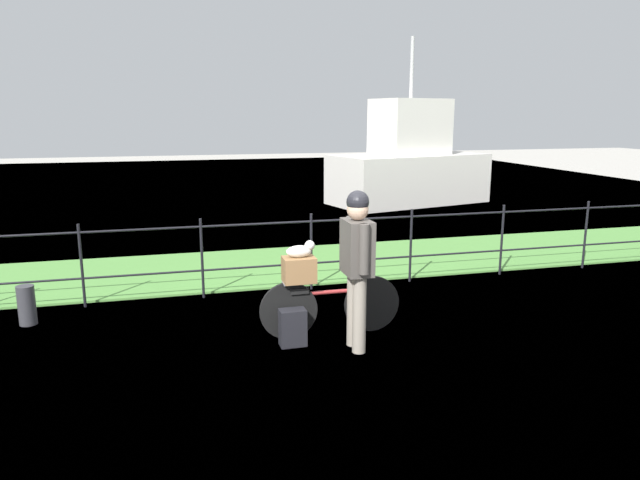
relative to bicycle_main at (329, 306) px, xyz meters
The scene contains 11 objects.
ground_plane 0.56m from the bicycle_main, 59.88° to the right, with size 60.00×60.00×0.00m, color #B2ADA3.
grass_strip 3.10m from the bicycle_main, 85.85° to the left, with size 27.00×2.40×0.03m, color #569342.
harbor_water 10.95m from the bicycle_main, 88.83° to the left, with size 30.00×30.00×0.00m, color #426684.
iron_fence 1.76m from the bicycle_main, 82.63° to the left, with size 18.04×0.04×1.08m.
bicycle_main is the anchor object (origin of this frame).
wooden_crate 0.56m from the bicycle_main, behind, with size 0.35×0.25×0.27m, color olive.
terrier_dog 0.73m from the bicycle_main, behind, with size 0.32×0.14×0.18m.
cyclist_person 0.82m from the bicycle_main, 70.04° to the right, with size 0.26×0.54×1.68m.
backpack_on_paving 0.52m from the bicycle_main, 157.12° to the right, with size 0.28×0.18×0.40m, color black.
mooring_bollard 3.56m from the bicycle_main, 159.89° to the left, with size 0.20×0.20×0.47m, color #38383D.
moored_boat_near 10.16m from the bicycle_main, 61.80° to the left, with size 4.59×2.95×4.42m.
Camera 1 is at (-1.91, -5.54, 2.43)m, focal length 32.60 mm.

